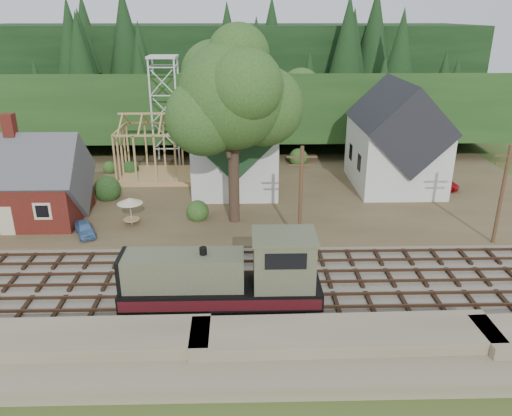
{
  "coord_description": "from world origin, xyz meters",
  "views": [
    {
      "loc": [
        2.87,
        -29.17,
        16.82
      ],
      "look_at": [
        3.73,
        6.0,
        3.0
      ],
      "focal_mm": 35.0,
      "sensor_mm": 36.0,
      "label": 1
    }
  ],
  "objects_px": {
    "car_blue": "(85,229)",
    "car_red": "(438,184)",
    "patio_set": "(130,202)",
    "locomotive": "(228,277)"
  },
  "relations": [
    {
      "from": "locomotive",
      "to": "car_blue",
      "type": "height_order",
      "value": "locomotive"
    },
    {
      "from": "locomotive",
      "to": "car_red",
      "type": "xyz_separation_m",
      "value": [
        20.3,
        20.54,
        -1.23
      ]
    },
    {
      "from": "car_red",
      "to": "patio_set",
      "type": "bearing_deg",
      "value": 117.43
    },
    {
      "from": "car_red",
      "to": "car_blue",
      "type": "bearing_deg",
      "value": 119.45
    },
    {
      "from": "patio_set",
      "to": "locomotive",
      "type": "bearing_deg",
      "value": -55.82
    },
    {
      "from": "car_blue",
      "to": "car_red",
      "type": "distance_m",
      "value": 33.59
    },
    {
      "from": "locomotive",
      "to": "car_red",
      "type": "bearing_deg",
      "value": 45.33
    },
    {
      "from": "locomotive",
      "to": "patio_set",
      "type": "xyz_separation_m",
      "value": [
        -8.46,
        12.46,
        0.19
      ]
    },
    {
      "from": "locomotive",
      "to": "car_blue",
      "type": "bearing_deg",
      "value": 138.58
    },
    {
      "from": "locomotive",
      "to": "car_red",
      "type": "distance_m",
      "value": 28.91
    }
  ]
}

